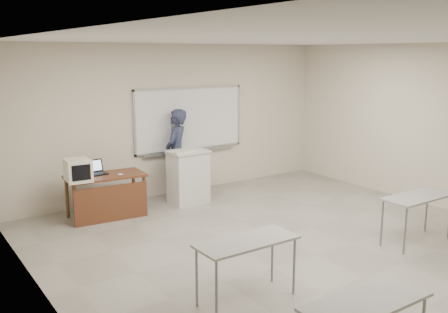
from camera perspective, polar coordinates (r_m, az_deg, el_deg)
floor at (r=7.34m, az=10.37°, el=-11.02°), size 7.00×8.00×0.01m
whiteboard at (r=10.21m, az=-3.95°, el=4.20°), size 2.48×0.10×1.31m
student_desks at (r=6.28m, az=19.37°, el=-8.85°), size 4.40×2.20×0.73m
instructor_desk at (r=8.80m, az=-13.11°, el=-3.62°), size 1.33×0.66×0.75m
podium at (r=9.49m, az=-4.11°, el=-2.32°), size 0.73×0.53×1.02m
crt_monitor at (r=8.53m, az=-16.36°, el=-1.50°), size 0.40×0.44×0.38m
laptop at (r=8.94m, az=-14.41°, el=-1.59°), size 0.33×0.30×0.24m
mouse at (r=8.73m, az=-11.75°, el=-2.03°), size 0.11×0.08×0.04m
keyboard at (r=9.20m, az=-4.58°, el=0.54°), size 0.44×0.19×0.02m
presenter at (r=9.93m, az=-5.44°, el=0.42°), size 0.76×0.73×1.74m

